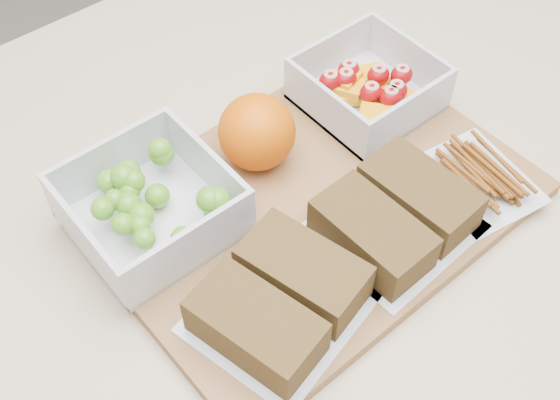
{
  "coord_description": "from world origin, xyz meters",
  "views": [
    {
      "loc": [
        -0.3,
        -0.32,
        1.47
      ],
      "look_at": [
        -0.02,
        0.01,
        0.93
      ],
      "focal_mm": 45.0,
      "sensor_mm": 36.0,
      "label": 1
    }
  ],
  "objects_px": {
    "pretzel_bag": "(479,174)",
    "fruit_container": "(368,88)",
    "cutting_board": "(315,205)",
    "orange": "(257,132)",
    "sandwich_bag_left": "(280,300)",
    "sandwich_bag_center": "(396,215)",
    "grape_container": "(150,203)"
  },
  "relations": [
    {
      "from": "pretzel_bag",
      "to": "fruit_container",
      "type": "bearing_deg",
      "value": 92.06
    },
    {
      "from": "cutting_board",
      "to": "orange",
      "type": "bearing_deg",
      "value": 95.93
    },
    {
      "from": "sandwich_bag_left",
      "to": "orange",
      "type": "bearing_deg",
      "value": 57.75
    },
    {
      "from": "sandwich_bag_center",
      "to": "pretzel_bag",
      "type": "bearing_deg",
      "value": -6.17
    },
    {
      "from": "cutting_board",
      "to": "fruit_container",
      "type": "xyz_separation_m",
      "value": [
        0.14,
        0.07,
        0.03
      ]
    },
    {
      "from": "fruit_container",
      "to": "sandwich_bag_left",
      "type": "distance_m",
      "value": 0.29
    },
    {
      "from": "fruit_container",
      "to": "sandwich_bag_center",
      "type": "xyz_separation_m",
      "value": [
        -0.1,
        -0.15,
        0.0
      ]
    },
    {
      "from": "orange",
      "to": "sandwich_bag_center",
      "type": "relative_size",
      "value": 0.52
    },
    {
      "from": "orange",
      "to": "grape_container",
      "type": "bearing_deg",
      "value": 179.16
    },
    {
      "from": "sandwich_bag_left",
      "to": "pretzel_bag",
      "type": "relative_size",
      "value": 1.3
    },
    {
      "from": "orange",
      "to": "sandwich_bag_left",
      "type": "bearing_deg",
      "value": -122.25
    },
    {
      "from": "cutting_board",
      "to": "sandwich_bag_left",
      "type": "relative_size",
      "value": 2.42
    },
    {
      "from": "grape_container",
      "to": "sandwich_bag_left",
      "type": "xyz_separation_m",
      "value": [
        0.03,
        -0.16,
        -0.0
      ]
    },
    {
      "from": "sandwich_bag_center",
      "to": "sandwich_bag_left",
      "type": "bearing_deg",
      "value": -179.64
    },
    {
      "from": "fruit_container",
      "to": "cutting_board",
      "type": "bearing_deg",
      "value": -153.21
    },
    {
      "from": "cutting_board",
      "to": "orange",
      "type": "height_order",
      "value": "orange"
    },
    {
      "from": "fruit_container",
      "to": "pretzel_bag",
      "type": "xyz_separation_m",
      "value": [
        0.01,
        -0.16,
        -0.01
      ]
    },
    {
      "from": "cutting_board",
      "to": "sandwich_bag_center",
      "type": "xyz_separation_m",
      "value": [
        0.03,
        -0.08,
        0.03
      ]
    },
    {
      "from": "sandwich_bag_left",
      "to": "grape_container",
      "type": "bearing_deg",
      "value": 100.55
    },
    {
      "from": "fruit_container",
      "to": "sandwich_bag_center",
      "type": "bearing_deg",
      "value": -125.38
    },
    {
      "from": "sandwich_bag_left",
      "to": "pretzel_bag",
      "type": "xyz_separation_m",
      "value": [
        0.25,
        -0.01,
        -0.01
      ]
    },
    {
      "from": "orange",
      "to": "sandwich_bag_center",
      "type": "distance_m",
      "value": 0.17
    },
    {
      "from": "fruit_container",
      "to": "sandwich_bag_center",
      "type": "relative_size",
      "value": 0.86
    },
    {
      "from": "orange",
      "to": "sandwich_bag_center",
      "type": "height_order",
      "value": "orange"
    },
    {
      "from": "fruit_container",
      "to": "sandwich_bag_left",
      "type": "relative_size",
      "value": 0.77
    },
    {
      "from": "cutting_board",
      "to": "grape_container",
      "type": "bearing_deg",
      "value": 148.33
    },
    {
      "from": "cutting_board",
      "to": "pretzel_bag",
      "type": "bearing_deg",
      "value": -32.27
    },
    {
      "from": "cutting_board",
      "to": "grape_container",
      "type": "distance_m",
      "value": 0.17
    },
    {
      "from": "fruit_container",
      "to": "pretzel_bag",
      "type": "height_order",
      "value": "fruit_container"
    },
    {
      "from": "orange",
      "to": "sandwich_bag_center",
      "type": "xyz_separation_m",
      "value": [
        0.04,
        -0.16,
        -0.02
      ]
    },
    {
      "from": "grape_container",
      "to": "orange",
      "type": "xyz_separation_m",
      "value": [
        0.13,
        -0.0,
        0.01
      ]
    },
    {
      "from": "fruit_container",
      "to": "sandwich_bag_center",
      "type": "distance_m",
      "value": 0.18
    }
  ]
}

